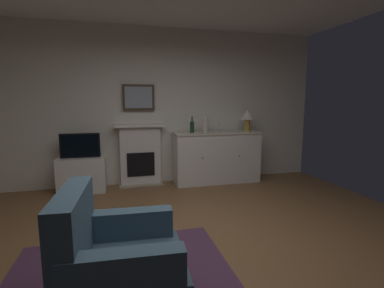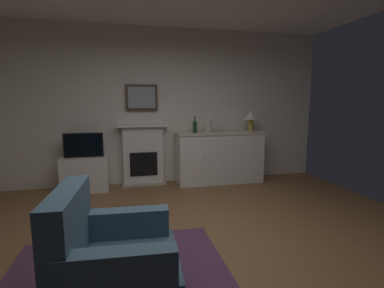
{
  "view_description": "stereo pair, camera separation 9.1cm",
  "coord_description": "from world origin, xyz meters",
  "px_view_note": "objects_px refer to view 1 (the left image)",
  "views": [
    {
      "loc": [
        -0.73,
        -2.49,
        1.49
      ],
      "look_at": [
        0.09,
        0.69,
        1.0
      ],
      "focal_mm": 26.76,
      "sensor_mm": 36.0,
      "label": 1
    },
    {
      "loc": [
        -0.64,
        -2.52,
        1.49
      ],
      "look_at": [
        0.09,
        0.69,
        1.0
      ],
      "focal_mm": 26.76,
      "sensor_mm": 36.0,
      "label": 2
    }
  ],
  "objects_px": {
    "framed_picture": "(139,97)",
    "tv_cabinet": "(82,174)",
    "table_lamp": "(248,116)",
    "tv_set": "(80,146)",
    "fireplace_unit": "(140,155)",
    "wine_bottle": "(192,127)",
    "wine_glass_left": "(213,125)",
    "sideboard_cabinet": "(217,157)",
    "wine_glass_center": "(219,126)",
    "vase_decorative": "(206,125)",
    "armchair": "(116,265)"
  },
  "relations": [
    {
      "from": "tv_set",
      "to": "sideboard_cabinet",
      "type": "bearing_deg",
      "value": 0.2
    },
    {
      "from": "table_lamp",
      "to": "tv_set",
      "type": "height_order",
      "value": "table_lamp"
    },
    {
      "from": "framed_picture",
      "to": "tv_cabinet",
      "type": "height_order",
      "value": "framed_picture"
    },
    {
      "from": "vase_decorative",
      "to": "tv_cabinet",
      "type": "bearing_deg",
      "value": 178.25
    },
    {
      "from": "sideboard_cabinet",
      "to": "tv_cabinet",
      "type": "relative_size",
      "value": 2.13
    },
    {
      "from": "wine_glass_center",
      "to": "table_lamp",
      "type": "bearing_deg",
      "value": 2.8
    },
    {
      "from": "table_lamp",
      "to": "fireplace_unit",
      "type": "bearing_deg",
      "value": 174.88
    },
    {
      "from": "wine_glass_center",
      "to": "tv_cabinet",
      "type": "height_order",
      "value": "wine_glass_center"
    },
    {
      "from": "wine_glass_center",
      "to": "tv_set",
      "type": "relative_size",
      "value": 0.27
    },
    {
      "from": "table_lamp",
      "to": "wine_glass_center",
      "type": "xyz_separation_m",
      "value": [
        -0.56,
        -0.03,
        -0.16
      ]
    },
    {
      "from": "sideboard_cabinet",
      "to": "table_lamp",
      "type": "relative_size",
      "value": 3.99
    },
    {
      "from": "framed_picture",
      "to": "tv_cabinet",
      "type": "distance_m",
      "value": 1.61
    },
    {
      "from": "tv_cabinet",
      "to": "armchair",
      "type": "xyz_separation_m",
      "value": [
        0.56,
        -3.04,
        0.09
      ]
    },
    {
      "from": "wine_bottle",
      "to": "vase_decorative",
      "type": "relative_size",
      "value": 1.03
    },
    {
      "from": "table_lamp",
      "to": "vase_decorative",
      "type": "xyz_separation_m",
      "value": [
        -0.83,
        -0.05,
        -0.14
      ]
    },
    {
      "from": "tv_set",
      "to": "wine_bottle",
      "type": "bearing_deg",
      "value": 0.61
    },
    {
      "from": "vase_decorative",
      "to": "tv_cabinet",
      "type": "distance_m",
      "value": 2.27
    },
    {
      "from": "fireplace_unit",
      "to": "framed_picture",
      "type": "height_order",
      "value": "framed_picture"
    },
    {
      "from": "tv_cabinet",
      "to": "wine_bottle",
      "type": "bearing_deg",
      "value": -0.1
    },
    {
      "from": "table_lamp",
      "to": "tv_set",
      "type": "xyz_separation_m",
      "value": [
        -2.95,
        -0.01,
        -0.44
      ]
    },
    {
      "from": "fireplace_unit",
      "to": "tv_cabinet",
      "type": "distance_m",
      "value": 1.02
    },
    {
      "from": "fireplace_unit",
      "to": "vase_decorative",
      "type": "bearing_deg",
      "value": -11.19
    },
    {
      "from": "wine_bottle",
      "to": "wine_glass_left",
      "type": "height_order",
      "value": "wine_bottle"
    },
    {
      "from": "fireplace_unit",
      "to": "vase_decorative",
      "type": "height_order",
      "value": "vase_decorative"
    },
    {
      "from": "vase_decorative",
      "to": "wine_glass_center",
      "type": "bearing_deg",
      "value": 4.81
    },
    {
      "from": "fireplace_unit",
      "to": "wine_glass_center",
      "type": "relative_size",
      "value": 6.67
    },
    {
      "from": "framed_picture",
      "to": "sideboard_cabinet",
      "type": "bearing_deg",
      "value": -9.13
    },
    {
      "from": "wine_bottle",
      "to": "tv_cabinet",
      "type": "relative_size",
      "value": 0.39
    },
    {
      "from": "sideboard_cabinet",
      "to": "wine_bottle",
      "type": "distance_m",
      "value": 0.74
    },
    {
      "from": "fireplace_unit",
      "to": "wine_bottle",
      "type": "height_order",
      "value": "wine_bottle"
    },
    {
      "from": "vase_decorative",
      "to": "tv_set",
      "type": "xyz_separation_m",
      "value": [
        -2.12,
        0.04,
        -0.3
      ]
    },
    {
      "from": "fireplace_unit",
      "to": "table_lamp",
      "type": "distance_m",
      "value": 2.1
    },
    {
      "from": "fireplace_unit",
      "to": "tv_cabinet",
      "type": "xyz_separation_m",
      "value": [
        -0.98,
        -0.16,
        -0.26
      ]
    },
    {
      "from": "fireplace_unit",
      "to": "wine_bottle",
      "type": "distance_m",
      "value": 1.05
    },
    {
      "from": "wine_bottle",
      "to": "wine_glass_left",
      "type": "distance_m",
      "value": 0.39
    },
    {
      "from": "table_lamp",
      "to": "tv_set",
      "type": "distance_m",
      "value": 2.99
    },
    {
      "from": "wine_glass_center",
      "to": "tv_cabinet",
      "type": "xyz_separation_m",
      "value": [
        -2.39,
        0.04,
        -0.77
      ]
    },
    {
      "from": "wine_bottle",
      "to": "tv_cabinet",
      "type": "height_order",
      "value": "wine_bottle"
    },
    {
      "from": "sideboard_cabinet",
      "to": "tv_cabinet",
      "type": "height_order",
      "value": "sideboard_cabinet"
    },
    {
      "from": "framed_picture",
      "to": "wine_glass_left",
      "type": "height_order",
      "value": "framed_picture"
    },
    {
      "from": "fireplace_unit",
      "to": "framed_picture",
      "type": "relative_size",
      "value": 2.0
    },
    {
      "from": "wine_glass_left",
      "to": "wine_glass_center",
      "type": "xyz_separation_m",
      "value": [
        0.11,
        -0.06,
        0.0
      ]
    },
    {
      "from": "wine_bottle",
      "to": "wine_glass_center",
      "type": "relative_size",
      "value": 1.76
    },
    {
      "from": "framed_picture",
      "to": "vase_decorative",
      "type": "bearing_deg",
      "value": -13.34
    },
    {
      "from": "wine_glass_center",
      "to": "vase_decorative",
      "type": "bearing_deg",
      "value": -175.19
    },
    {
      "from": "wine_glass_left",
      "to": "tv_set",
      "type": "bearing_deg",
      "value": -179.0
    },
    {
      "from": "sideboard_cabinet",
      "to": "wine_bottle",
      "type": "height_order",
      "value": "wine_bottle"
    },
    {
      "from": "vase_decorative",
      "to": "armchair",
      "type": "relative_size",
      "value": 0.31
    },
    {
      "from": "wine_glass_center",
      "to": "vase_decorative",
      "type": "distance_m",
      "value": 0.27
    },
    {
      "from": "sideboard_cabinet",
      "to": "wine_glass_center",
      "type": "bearing_deg",
      "value": -41.05
    }
  ]
}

